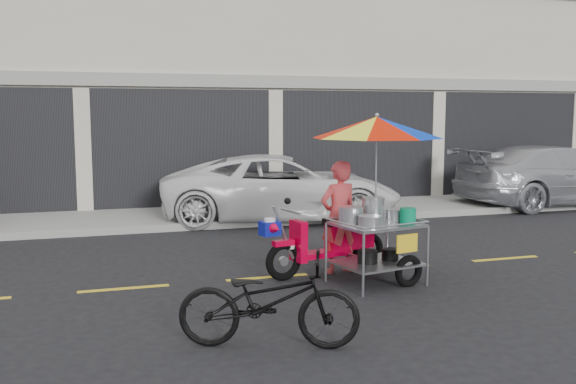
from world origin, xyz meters
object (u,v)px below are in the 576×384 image
object	(u,v)px
food_vendor_rig	(361,175)
silver_pickup	(556,176)
near_bicycle	(269,301)
white_pickup	(281,188)

from	to	relation	value
food_vendor_rig	silver_pickup	bearing A→B (deg)	21.81
food_vendor_rig	near_bicycle	bearing A→B (deg)	-143.87
white_pickup	food_vendor_rig	distance (m)	5.22
white_pickup	food_vendor_rig	size ratio (longest dim) A/B	1.98
silver_pickup	food_vendor_rig	xyz separation A→B (m)	(-7.64, -5.15, 0.71)
silver_pickup	food_vendor_rig	world-z (taller)	food_vendor_rig
white_pickup	food_vendor_rig	bearing A→B (deg)	-172.22
silver_pickup	white_pickup	bearing A→B (deg)	88.75
near_bicycle	food_vendor_rig	xyz separation A→B (m)	(1.97, 2.21, 1.00)
near_bicycle	food_vendor_rig	bearing A→B (deg)	-21.00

